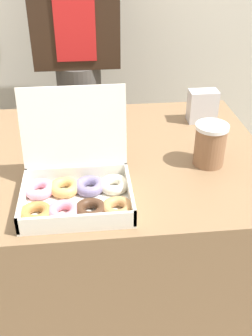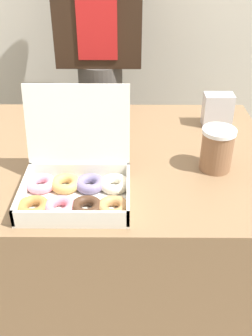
# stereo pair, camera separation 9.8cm
# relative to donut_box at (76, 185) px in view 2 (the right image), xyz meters

# --- Properties ---
(ground_plane) EXTENTS (14.00, 14.00, 0.00)m
(ground_plane) POSITION_rel_donut_box_xyz_m (0.05, 0.23, -0.79)
(ground_plane) COLOR gray
(table) EXTENTS (1.12, 0.79, 0.75)m
(table) POSITION_rel_donut_box_xyz_m (0.05, 0.23, -0.41)
(table) COLOR brown
(table) RESTS_ON ground_plane
(donut_box) EXTENTS (0.32, 0.26, 0.27)m
(donut_box) POSITION_rel_donut_box_xyz_m (0.00, 0.00, 0.00)
(donut_box) COLOR white
(donut_box) RESTS_ON table
(coffee_cup) EXTENTS (0.10, 0.10, 0.13)m
(coffee_cup) POSITION_rel_donut_box_xyz_m (0.40, 0.15, 0.03)
(coffee_cup) COLOR #8C6042
(coffee_cup) RESTS_ON table
(napkin_holder) EXTENTS (0.10, 0.06, 0.12)m
(napkin_holder) POSITION_rel_donut_box_xyz_m (0.46, 0.45, 0.02)
(napkin_holder) COLOR silver
(napkin_holder) RESTS_ON table
(person_customer) EXTENTS (0.37, 0.21, 1.58)m
(person_customer) POSITION_rel_donut_box_xyz_m (0.01, 0.91, 0.09)
(person_customer) COLOR #4C4742
(person_customer) RESTS_ON ground_plane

